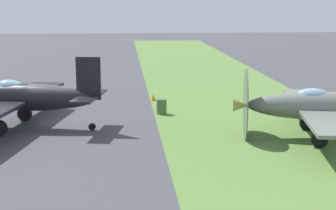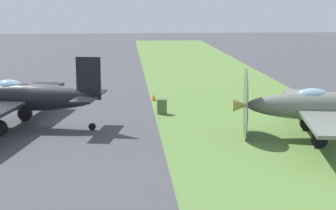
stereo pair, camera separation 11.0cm
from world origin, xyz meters
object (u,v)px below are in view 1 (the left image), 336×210
Objects in this scene: fuel_drum at (162,107)px; airplane_wingman at (322,106)px; airplane_lead at (19,97)px; runway_marker_cone at (153,97)px.

airplane_wingman is at bearing -130.40° from fuel_drum.
airplane_wingman is 9.77m from fuel_drum.
airplane_wingman is at bearing -91.62° from airplane_lead.
fuel_drum is 4.28m from runway_marker_cone.
runway_marker_cone is at bearing -35.31° from airplane_lead.
airplane_lead reaches higher than airplane_wingman.
airplane_lead is 1.04× the size of airplane_wingman.
airplane_wingman reaches higher than fuel_drum.
airplane_lead is at bearing 133.57° from runway_marker_cone.
airplane_lead is 12.63× the size of fuel_drum.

